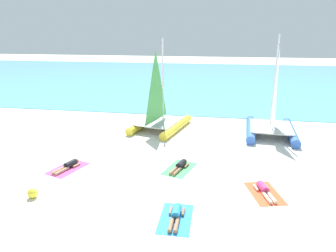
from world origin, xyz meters
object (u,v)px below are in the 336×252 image
Objects in this scene: sunbather_leftmost at (69,165)px; sunbather_center_left at (180,166)px; beach_ball at (32,193)px; sailboat_yellow at (159,116)px; towel_center_left at (179,169)px; towel_leftmost at (68,168)px; towel_center_right at (176,219)px; sailboat_blue at (271,121)px; sunbather_rightmost at (264,190)px; sunbather_center_right at (176,214)px; towel_rightmost at (264,193)px.

sunbather_center_left is at bearing 27.15° from sunbather_leftmost.
sailboat_yellow is at bearing 71.76° from beach_ball.
towel_center_left is at bearing 26.50° from sunbather_leftmost.
towel_leftmost is (-3.04, -6.71, -0.85)m from sailboat_yellow.
towel_center_right is at bearing -12.10° from sunbather_leftmost.
towel_center_right is (-4.46, -9.82, -0.89)m from sailboat_blue.
towel_center_left is 3.97m from sunbather_rightmost.
sunbather_center_left is (2.16, -5.78, -0.73)m from sailboat_yellow.
towel_center_right is (0.42, -3.99, 0.00)m from towel_center_left.
beach_ball reaches higher than sunbather_leftmost.
sailboat_yellow is 6.21m from sunbather_center_left.
beach_ball is (-5.66, 0.36, 0.06)m from sunbather_center_right.
towel_center_right is 1.22× the size of sunbather_center_right.
sailboat_blue is at bearing 51.04° from sunbather_leftmost.
sailboat_blue is 12.07m from sunbather_leftmost.
sunbather_rightmost is (3.21, 2.32, 0.00)m from sunbather_center_right.
sunbather_center_right reaches higher than towel_leftmost.
sunbather_rightmost is at bearing 12.41° from sunbather_leftmost.
sunbather_leftmost is at bearing 159.51° from sunbather_rightmost.
sunbather_center_right is (0.42, -3.92, 0.13)m from towel_center_left.
towel_rightmost is (3.64, -1.67, 0.00)m from towel_center_left.
sunbather_leftmost is 8.85m from towel_rightmost.
sailboat_yellow is 9.92m from beach_ball.
sailboat_blue is 12.13m from towel_leftmost.
sailboat_blue is 13.83m from beach_ball.
towel_rightmost is 1.23× the size of sunbather_rightmost.
sailboat_yellow is at bearing 103.67° from sunbather_center_right.
sunbather_center_right is (0.40, -3.99, 0.00)m from sunbather_center_left.
sunbather_center_left is at bearing -126.07° from sailboat_blue.
sailboat_blue reaches higher than sailboat_yellow.
sunbather_leftmost and sunbather_center_right have the same top height.
towel_rightmost is (3.22, 2.32, 0.00)m from towel_center_right.
towel_leftmost is 0.14m from sunbather_leftmost.
towel_rightmost is at bearing -9.14° from sunbather_center_left.
beach_ball is (-5.24, -3.56, 0.19)m from towel_center_left.
towel_center_right is 4.00m from sunbather_rightmost.
towel_leftmost is at bearing -170.43° from towel_center_left.
sunbather_center_right is (-0.00, 0.07, 0.13)m from towel_center_right.
sailboat_blue reaches higher than sunbather_center_left.
sunbather_rightmost is at bearing -23.86° from towel_center_left.
sunbather_center_left reaches higher than towel_leftmost.
towel_center_left is (5.16, 0.81, -0.13)m from sunbather_leftmost.
sunbather_rightmost is (8.81, -0.73, 0.13)m from towel_leftmost.
towel_leftmost is 1.23× the size of sunbather_rightmost.
towel_leftmost is at bearing 150.91° from towel_center_right.
sailboat_blue is 7.58m from sunbather_rightmost.
towel_center_right is at bearing -62.31° from sailboat_yellow.
sailboat_yellow reaches higher than sunbather_center_left.
sunbather_center_left is at bearing 73.60° from towel_center_left.
beach_ball is at bearing -128.99° from sunbather_center_left.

